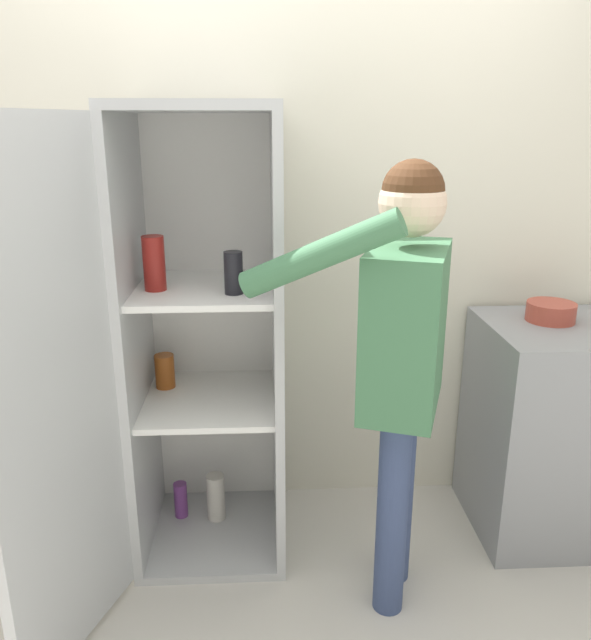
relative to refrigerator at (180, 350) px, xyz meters
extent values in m
cube|color=silver|center=(0.41, 0.44, 0.39)|extent=(7.00, 0.06, 2.55)
cube|color=#B7BABC|center=(0.10, 0.08, -0.87)|extent=(0.59, 0.62, 0.04)
cube|color=#B7BABC|center=(0.10, 0.08, 0.88)|extent=(0.59, 0.62, 0.04)
cube|color=white|center=(0.10, 0.37, 0.01)|extent=(0.59, 0.03, 1.72)
cube|color=#B7BABC|center=(-0.18, 0.08, 0.01)|extent=(0.03, 0.62, 1.72)
cube|color=#B7BABC|center=(0.37, 0.08, 0.01)|extent=(0.04, 0.62, 1.72)
cube|color=white|center=(0.10, 0.08, -0.24)|extent=(0.52, 0.55, 0.02)
cube|color=white|center=(0.10, 0.08, 0.22)|extent=(0.52, 0.55, 0.02)
cube|color=#B7BABC|center=(-0.32, -0.50, 0.01)|extent=(0.25, 0.57, 1.72)
cylinder|color=black|center=(0.21, -0.04, 0.31)|extent=(0.07, 0.07, 0.16)
cylinder|color=#723884|center=(-0.06, 0.17, -0.77)|extent=(0.06, 0.06, 0.16)
cylinder|color=#9E4C19|center=(-0.10, 0.19, -0.16)|extent=(0.08, 0.08, 0.14)
cylinder|color=maroon|center=(-0.08, 0.03, 0.33)|extent=(0.08, 0.08, 0.20)
cylinder|color=beige|center=(0.10, 0.15, -0.75)|extent=(0.08, 0.08, 0.21)
cylinder|color=#384770|center=(0.76, -0.38, -0.50)|extent=(0.11, 0.11, 0.78)
cylinder|color=#384770|center=(0.82, -0.21, -0.50)|extent=(0.11, 0.11, 0.78)
cube|color=#3F724C|center=(0.79, -0.30, 0.17)|extent=(0.37, 0.49, 0.55)
sphere|color=beige|center=(0.79, -0.30, 0.59)|extent=(0.21, 0.21, 0.21)
sphere|color=#4C2D19|center=(0.79, -0.30, 0.63)|extent=(0.20, 0.20, 0.20)
cylinder|color=#3F724C|center=(0.49, -0.44, 0.46)|extent=(0.51, 0.25, 0.30)
cylinder|color=#3F724C|center=(0.88, -0.07, 0.14)|extent=(0.09, 0.09, 0.52)
cube|color=gray|center=(1.54, 0.09, -0.42)|extent=(0.62, 0.59, 0.93)
cylinder|color=#B24738|center=(1.51, 0.16, 0.08)|extent=(0.20, 0.20, 0.08)
camera|label=1|loc=(0.32, -2.25, 0.83)|focal=35.00mm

